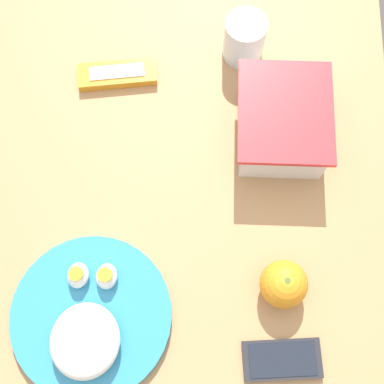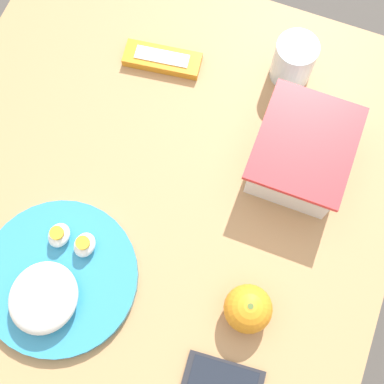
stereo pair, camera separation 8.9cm
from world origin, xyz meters
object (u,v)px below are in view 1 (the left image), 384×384
(candy_bar, at_px, (117,74))
(cell_phone, at_px, (282,359))
(rice_plate, at_px, (90,322))
(drinking_glass, at_px, (244,39))
(orange_fruit, at_px, (284,284))
(food_container, at_px, (281,124))

(candy_bar, bearing_deg, cell_phone, 30.99)
(rice_plate, distance_m, drinking_glass, 0.56)
(orange_fruit, distance_m, candy_bar, 0.48)
(food_container, relative_size, rice_plate, 0.73)
(rice_plate, distance_m, cell_phone, 0.31)
(orange_fruit, relative_size, rice_plate, 0.30)
(rice_plate, bearing_deg, orange_fruit, 102.42)
(cell_phone, distance_m, drinking_glass, 0.56)
(cell_phone, xyz_separation_m, drinking_glass, (-0.55, -0.07, 0.04))
(candy_bar, bearing_deg, drinking_glass, 104.70)
(cell_phone, bearing_deg, drinking_glass, -173.28)
(food_container, relative_size, candy_bar, 1.26)
(candy_bar, bearing_deg, food_container, 70.60)
(orange_fruit, xyz_separation_m, candy_bar, (-0.38, -0.29, -0.03))
(rice_plate, bearing_deg, cell_phone, 81.39)
(orange_fruit, distance_m, cell_phone, 0.12)
(food_container, xyz_separation_m, rice_plate, (0.34, -0.30, -0.02))
(food_container, bearing_deg, cell_phone, 0.05)
(candy_bar, distance_m, drinking_glass, 0.24)
(food_container, bearing_deg, rice_plate, -41.51)
(orange_fruit, bearing_deg, drinking_glass, -171.69)
(food_container, distance_m, orange_fruit, 0.28)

